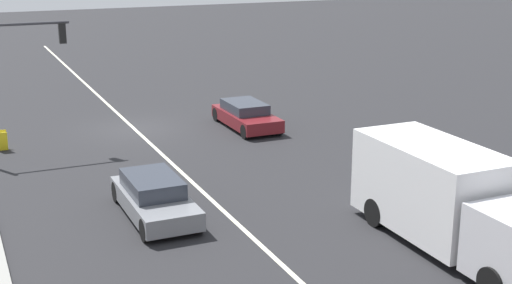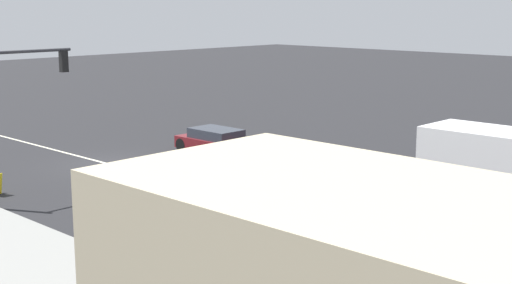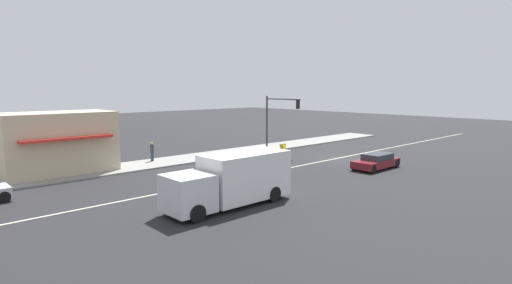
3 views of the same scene
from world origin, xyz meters
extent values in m
plane|color=#232326|center=(0.00, 18.00, 0.00)|extent=(160.00, 160.00, 0.00)
cube|color=gray|center=(9.00, 18.50, 0.06)|extent=(4.00, 73.00, 0.12)
cube|color=beige|center=(0.00, 0.00, 0.00)|extent=(0.16, 60.00, 0.01)
cube|color=#C6B793|center=(10.50, 21.43, 2.41)|extent=(4.28, 7.84, 4.58)
cube|color=red|center=(8.01, 21.43, 2.92)|extent=(0.70, 6.28, 0.20)
cylinder|color=#333338|center=(7.55, 2.11, 2.92)|extent=(0.18, 0.18, 5.60)
cylinder|color=#333338|center=(5.30, 2.11, 5.42)|extent=(4.50, 0.12, 0.12)
cube|color=black|center=(3.35, 2.11, 4.97)|extent=(0.28, 0.24, 0.84)
sphere|color=red|center=(3.35, 1.98, 5.24)|extent=(0.18, 0.18, 0.18)
sphere|color=gold|center=(3.35, 1.98, 4.97)|extent=(0.18, 0.18, 0.18)
sphere|color=green|center=(3.35, 1.98, 4.70)|extent=(0.18, 0.18, 0.18)
cylinder|color=#282D42|center=(9.91, 13.93, 0.56)|extent=(0.26, 0.26, 0.87)
cylinder|color=#333338|center=(9.91, 13.93, 1.29)|extent=(0.34, 0.34, 0.59)
sphere|color=tan|center=(9.91, 13.93, 1.70)|extent=(0.22, 0.22, 0.22)
cube|color=yellow|center=(6.08, 1.09, 0.43)|extent=(0.45, 0.21, 0.84)
cube|color=yellow|center=(6.08, 1.41, 0.43)|extent=(0.45, 0.21, 0.84)
cube|color=silver|center=(-5.00, 19.94, 1.22)|extent=(2.28, 2.20, 1.90)
cube|color=white|center=(-5.00, 16.09, 1.57)|extent=(2.40, 5.10, 2.60)
cylinder|color=black|center=(-6.08, 20.14, 0.45)|extent=(0.28, 0.90, 0.90)
cylinder|color=black|center=(-3.92, 20.14, 0.45)|extent=(0.28, 0.90, 0.90)
cylinder|color=black|center=(-6.08, 14.84, 0.45)|extent=(0.28, 0.90, 0.90)
cylinder|color=black|center=(-3.92, 14.84, 0.45)|extent=(0.28, 0.90, 0.90)
cube|color=maroon|center=(-5.00, 2.00, 0.47)|extent=(1.88, 4.49, 0.58)
cube|color=#2D333D|center=(-5.00, 1.78, 0.99)|extent=(1.60, 2.47, 0.47)
cylinder|color=black|center=(-5.84, 3.81, 0.33)|extent=(0.22, 0.67, 0.67)
cylinder|color=black|center=(-4.16, 3.81, 0.33)|extent=(0.22, 0.67, 0.67)
cylinder|color=black|center=(-5.84, 0.19, 0.33)|extent=(0.22, 0.67, 0.67)
cylinder|color=black|center=(-4.16, 0.19, 0.33)|extent=(0.22, 0.67, 0.67)
cylinder|color=black|center=(4.19, 26.30, 0.34)|extent=(0.22, 0.67, 0.67)
cube|color=slate|center=(2.20, 11.26, 0.49)|extent=(1.86, 4.59, 0.59)
cube|color=#2D333D|center=(2.20, 11.03, 1.05)|extent=(1.58, 2.53, 0.53)
cylinder|color=black|center=(1.37, 13.09, 0.36)|extent=(0.22, 0.71, 0.71)
cylinder|color=black|center=(3.03, 13.09, 0.36)|extent=(0.22, 0.71, 0.71)
cylinder|color=black|center=(1.37, 9.42, 0.36)|extent=(0.22, 0.71, 0.71)
cylinder|color=black|center=(3.03, 9.42, 0.36)|extent=(0.22, 0.71, 0.71)
camera|label=1|loc=(7.99, 32.46, 8.72)|focal=50.00mm
camera|label=2|loc=(18.20, 26.67, 7.11)|focal=50.00mm
camera|label=3|loc=(-21.75, 30.74, 6.47)|focal=28.00mm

